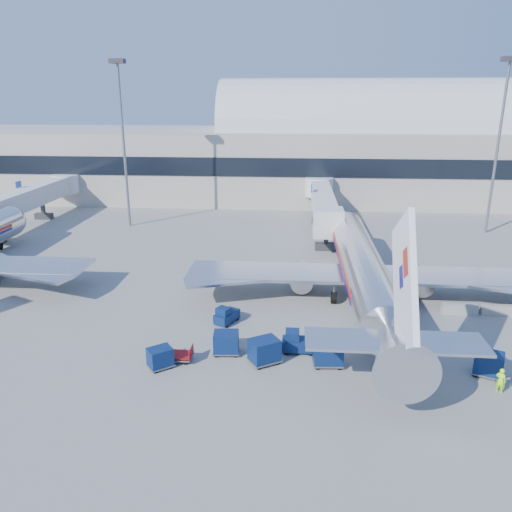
# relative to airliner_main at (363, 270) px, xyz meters

# --- Properties ---
(ground) EXTENTS (260.00, 260.00, 0.00)m
(ground) POSITION_rel_airliner_main_xyz_m (-10.00, -4.51, -2.93)
(ground) COLOR gray
(ground) RESTS_ON ground
(terminal) EXTENTS (170.00, 28.15, 21.00)m
(terminal) POSITION_rel_airliner_main_xyz_m (-23.60, 51.46, 4.60)
(terminal) COLOR #B2AA9E
(terminal) RESTS_ON ground
(airliner_main) EXTENTS (32.00, 37.26, 12.07)m
(airliner_main) POSITION_rel_airliner_main_xyz_m (0.00, 0.00, 0.00)
(airliner_main) COLOR silver
(airliner_main) RESTS_ON ground
(jetbridge_near) EXTENTS (4.40, 27.50, 6.25)m
(jetbridge_near) POSITION_rel_airliner_main_xyz_m (-2.40, 26.30, 1.00)
(jetbridge_near) COLOR silver
(jetbridge_near) RESTS_ON ground
(jetbridge_mid) EXTENTS (4.40, 27.50, 6.25)m
(jetbridge_mid) POSITION_rel_airliner_main_xyz_m (-44.40, 26.30, 1.00)
(jetbridge_mid) COLOR silver
(jetbridge_mid) RESTS_ON ground
(mast_west) EXTENTS (2.00, 1.20, 22.60)m
(mast_west) POSITION_rel_airliner_main_xyz_m (-30.00, 25.49, 11.87)
(mast_west) COLOR slate
(mast_west) RESTS_ON ground
(mast_east) EXTENTS (2.00, 1.20, 22.60)m
(mast_east) POSITION_rel_airliner_main_xyz_m (20.00, 25.49, 11.87)
(mast_east) COLOR slate
(mast_east) RESTS_ON ground
(barrier_near) EXTENTS (3.00, 0.55, 0.90)m
(barrier_near) POSITION_rel_airliner_main_xyz_m (8.00, -2.51, -2.48)
(barrier_near) COLOR #9E9E96
(barrier_near) RESTS_ON ground
(barrier_mid) EXTENTS (3.00, 0.55, 0.90)m
(barrier_mid) POSITION_rel_airliner_main_xyz_m (11.30, -2.51, -2.48)
(barrier_mid) COLOR #9E9E96
(barrier_mid) RESTS_ON ground
(tug_lead) EXTENTS (2.58, 1.30, 1.67)m
(tug_lead) POSITION_rel_airliner_main_xyz_m (-5.82, -10.29, -2.16)
(tug_lead) COLOR #091E4A
(tug_lead) RESTS_ON ground
(tug_right) EXTENTS (2.67, 1.92, 1.57)m
(tug_right) POSITION_rel_airliner_main_xyz_m (0.33, -6.97, -2.21)
(tug_right) COLOR #091E4A
(tug_right) RESTS_ON ground
(tug_left) EXTENTS (2.07, 2.58, 1.50)m
(tug_left) POSITION_rel_airliner_main_xyz_m (-11.73, -5.86, -2.24)
(tug_left) COLOR #091E4A
(tug_left) RESTS_ON ground
(cart_train_a) EXTENTS (2.55, 2.39, 1.80)m
(cart_train_a) POSITION_rel_airliner_main_xyz_m (-8.19, -12.09, -1.97)
(cart_train_a) COLOR #091E4A
(cart_train_a) RESTS_ON ground
(cart_train_b) EXTENTS (1.99, 1.57, 1.67)m
(cart_train_b) POSITION_rel_airliner_main_xyz_m (-11.02, -10.95, -2.04)
(cart_train_b) COLOR #091E4A
(cart_train_b) RESTS_ON ground
(cart_train_c) EXTENTS (2.08, 2.01, 1.46)m
(cart_train_c) POSITION_rel_airliner_main_xyz_m (-15.28, -13.26, -2.15)
(cart_train_c) COLOR #091E4A
(cart_train_c) RESTS_ON ground
(cart_solo_near) EXTENTS (2.15, 1.69, 1.81)m
(cart_solo_near) POSITION_rel_airliner_main_xyz_m (-3.78, -12.04, -1.96)
(cart_solo_near) COLOR #091E4A
(cart_solo_near) RESTS_ON ground
(cart_solo_far) EXTENTS (2.30, 2.07, 1.67)m
(cart_solo_far) POSITION_rel_airliner_main_xyz_m (6.79, -12.58, -2.04)
(cart_solo_far) COLOR #091E4A
(cart_solo_far) RESTS_ON ground
(cart_open_red) EXTENTS (1.97, 1.42, 0.52)m
(cart_open_red) POSITION_rel_airliner_main_xyz_m (-14.23, -12.23, -2.56)
(cart_open_red) COLOR slate
(cart_open_red) RESTS_ON ground
(ramp_worker) EXTENTS (0.73, 0.71, 1.69)m
(ramp_worker) POSITION_rel_airliner_main_xyz_m (6.81, -14.60, -2.08)
(ramp_worker) COLOR #A4FB1A
(ramp_worker) RESTS_ON ground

